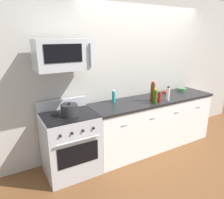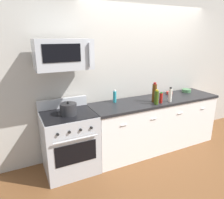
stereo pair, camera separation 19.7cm
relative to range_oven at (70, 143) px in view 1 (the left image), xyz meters
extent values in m
plane|color=brown|center=(1.57, 0.00, -0.47)|extent=(6.58, 6.58, 0.00)
cube|color=#B7B2A8|center=(1.57, 0.41, 0.88)|extent=(5.48, 0.10, 2.70)
cube|color=white|center=(1.57, 0.00, -0.03)|extent=(2.36, 0.62, 0.88)
cube|color=black|center=(1.57, 0.00, 0.43)|extent=(2.39, 0.65, 0.04)
cube|color=black|center=(1.57, -0.28, -0.42)|extent=(2.36, 0.02, 0.10)
cylinder|color=silver|center=(0.74, -0.33, 0.25)|extent=(0.10, 0.02, 0.02)
cylinder|color=silver|center=(1.30, -0.33, 0.25)|extent=(0.10, 0.02, 0.02)
cylinder|color=silver|center=(1.85, -0.33, 0.25)|extent=(0.10, 0.02, 0.02)
cylinder|color=silver|center=(2.40, -0.33, 0.25)|extent=(0.10, 0.02, 0.02)
cube|color=#B7BABF|center=(0.00, 0.00, -0.01)|extent=(0.76, 0.64, 0.91)
cube|color=black|center=(0.00, -0.33, -0.02)|extent=(0.58, 0.01, 0.30)
cylinder|color=#B7BABF|center=(0.00, -0.36, 0.21)|extent=(0.61, 0.02, 0.02)
cube|color=#B7BABF|center=(0.00, 0.29, 0.52)|extent=(0.76, 0.06, 0.16)
cube|color=black|center=(0.00, 0.00, 0.45)|extent=(0.73, 0.61, 0.01)
cylinder|color=black|center=(-0.23, -0.34, 0.32)|extent=(0.04, 0.02, 0.04)
cylinder|color=black|center=(-0.08, -0.34, 0.32)|extent=(0.04, 0.02, 0.04)
cylinder|color=black|center=(0.08, -0.34, 0.32)|extent=(0.04, 0.02, 0.04)
cylinder|color=black|center=(0.23, -0.34, 0.32)|extent=(0.04, 0.02, 0.04)
cube|color=#B7BABF|center=(0.00, 0.05, 1.28)|extent=(0.74, 0.40, 0.40)
cube|color=black|center=(-0.06, -0.16, 1.31)|extent=(0.48, 0.01, 0.22)
cube|color=#B7BABF|center=(0.30, -0.17, 1.28)|extent=(0.02, 0.04, 0.30)
cylinder|color=#59330F|center=(1.45, -0.10, 0.60)|extent=(0.07, 0.07, 0.30)
cylinder|color=maroon|center=(1.45, -0.10, 0.77)|extent=(0.05, 0.05, 0.03)
cylinder|color=#B21914|center=(1.51, -0.20, 0.53)|extent=(0.05, 0.05, 0.17)
cylinder|color=#19721E|center=(1.51, -0.20, 0.62)|extent=(0.03, 0.03, 0.02)
cylinder|color=#385114|center=(1.40, -0.22, 0.56)|extent=(0.07, 0.07, 0.22)
cylinder|color=#B29919|center=(1.40, -0.22, 0.68)|extent=(0.04, 0.04, 0.02)
cylinder|color=teal|center=(0.85, 0.18, 0.55)|extent=(0.06, 0.06, 0.19)
cylinder|color=white|center=(0.85, 0.18, 0.65)|extent=(0.04, 0.04, 0.02)
cylinder|color=silver|center=(1.70, -0.21, 0.56)|extent=(0.06, 0.06, 0.23)
cylinder|color=black|center=(1.70, -0.21, 0.69)|extent=(0.04, 0.04, 0.02)
cylinder|color=#477A4C|center=(2.42, 0.14, 0.48)|extent=(0.17, 0.17, 0.06)
torus|color=#477A4C|center=(2.42, 0.14, 0.50)|extent=(0.17, 0.17, 0.01)
cylinder|color=#477A4C|center=(2.42, 0.14, 0.46)|extent=(0.10, 0.10, 0.01)
cylinder|color=#B72D28|center=(2.01, 0.17, 0.47)|extent=(0.12, 0.12, 0.05)
torus|color=#B72D28|center=(2.01, 0.17, 0.49)|extent=(0.12, 0.12, 0.01)
cylinder|color=#B72D28|center=(2.01, 0.17, 0.45)|extent=(0.06, 0.06, 0.01)
cylinder|color=#262628|center=(0.00, -0.05, 0.54)|extent=(0.23, 0.23, 0.17)
sphere|color=black|center=(0.00, -0.05, 0.63)|extent=(0.04, 0.04, 0.04)
camera|label=1|loc=(-0.85, -2.70, 1.52)|focal=33.59mm
camera|label=2|loc=(-0.68, -2.80, 1.52)|focal=33.59mm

